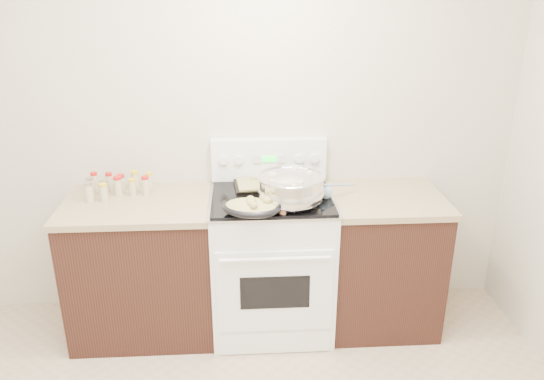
{
  "coord_description": "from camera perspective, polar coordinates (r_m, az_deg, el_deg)",
  "views": [
    {
      "loc": [
        0.17,
        -1.63,
        2.19
      ],
      "look_at": [
        0.35,
        1.37,
        1.0
      ],
      "focal_mm": 35.0,
      "sensor_mm": 36.0,
      "label": 1
    }
  ],
  "objects": [
    {
      "name": "roasting_pan",
      "position": [
        3.02,
        -2.21,
        -1.81
      ],
      "size": [
        0.38,
        0.31,
        0.11
      ],
      "color": "black",
      "rests_on": "kitchen_range"
    },
    {
      "name": "blue_ladle",
      "position": [
        3.29,
        5.92,
        -0.19
      ],
      "size": [
        0.26,
        0.18,
        0.11
      ],
      "color": "#799EB4",
      "rests_on": "kitchen_range"
    },
    {
      "name": "kitchen_range",
      "position": [
        3.51,
        -0.06,
        -7.44
      ],
      "size": [
        0.78,
        0.73,
        1.22
      ],
      "color": "white",
      "rests_on": "ground"
    },
    {
      "name": "wooden_spoon",
      "position": [
        3.08,
        1.14,
        -2.1
      ],
      "size": [
        0.04,
        0.26,
        0.04
      ],
      "color": "#9A6546",
      "rests_on": "kitchen_range"
    },
    {
      "name": "baking_sheet",
      "position": [
        3.43,
        -0.9,
        0.61
      ],
      "size": [
        0.39,
        0.29,
        0.06
      ],
      "color": "black",
      "rests_on": "kitchen_range"
    },
    {
      "name": "counter_left",
      "position": [
        3.58,
        -13.58,
        -7.99
      ],
      "size": [
        0.93,
        0.67,
        0.92
      ],
      "color": "black",
      "rests_on": "ground"
    },
    {
      "name": "mixing_bowl",
      "position": [
        3.15,
        2.05,
        0.05
      ],
      "size": [
        0.5,
        0.5,
        0.24
      ],
      "color": "silver",
      "rests_on": "kitchen_range"
    },
    {
      "name": "counter_right",
      "position": [
        3.64,
        11.59,
        -7.29
      ],
      "size": [
        0.73,
        0.67,
        0.92
      ],
      "color": "black",
      "rests_on": "ground"
    },
    {
      "name": "room_shell",
      "position": [
        1.71,
        -8.94,
        4.73
      ],
      "size": [
        4.1,
        3.6,
        2.75
      ],
      "color": "beige",
      "rests_on": "ground"
    },
    {
      "name": "spice_jars",
      "position": [
        3.51,
        -16.45,
        0.49
      ],
      "size": [
        0.4,
        0.23,
        0.13
      ],
      "color": "#BFB28C",
      "rests_on": "counter_left"
    }
  ]
}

